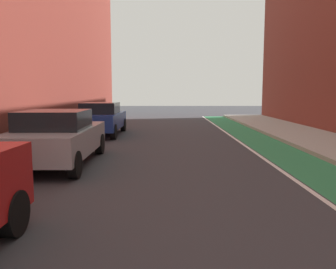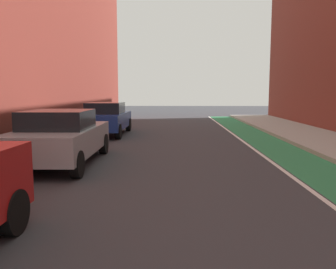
% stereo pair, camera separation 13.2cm
% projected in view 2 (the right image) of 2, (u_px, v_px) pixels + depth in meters
% --- Properties ---
extents(ground_plane, '(84.35, 84.35, 0.00)m').
position_uv_depth(ground_plane, '(181.00, 185.00, 7.71)').
color(ground_plane, '#38383D').
extents(bike_lane_paint, '(1.60, 38.34, 0.00)m').
position_uv_depth(bike_lane_paint, '(311.00, 166.00, 9.63)').
color(bike_lane_paint, '#2D8451').
rests_on(bike_lane_paint, ground).
extents(lane_divider_stripe, '(0.12, 38.34, 0.00)m').
position_uv_depth(lane_divider_stripe, '(278.00, 166.00, 9.65)').
color(lane_divider_stripe, white).
rests_on(lane_divider_stripe, ground).
extents(parked_sedan_silver, '(2.01, 4.41, 1.53)m').
position_uv_depth(parked_sedan_silver, '(60.00, 137.00, 9.84)').
color(parked_sedan_silver, '#9EA0A8').
rests_on(parked_sedan_silver, ground).
extents(parked_sedan_blue, '(1.89, 4.25, 1.53)m').
position_uv_depth(parked_sedan_blue, '(106.00, 118.00, 16.50)').
color(parked_sedan_blue, navy).
rests_on(parked_sedan_blue, ground).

